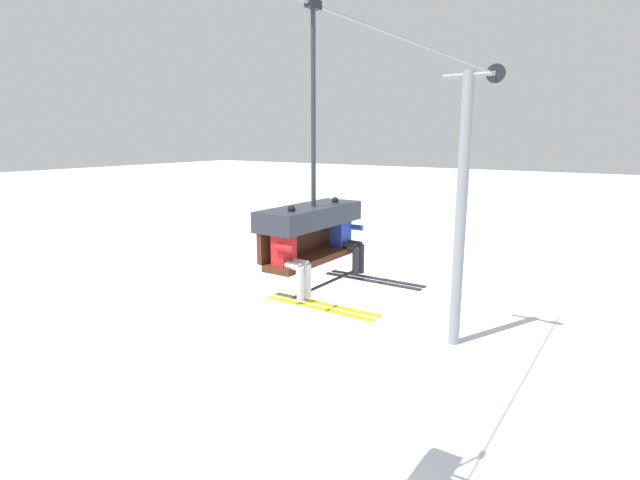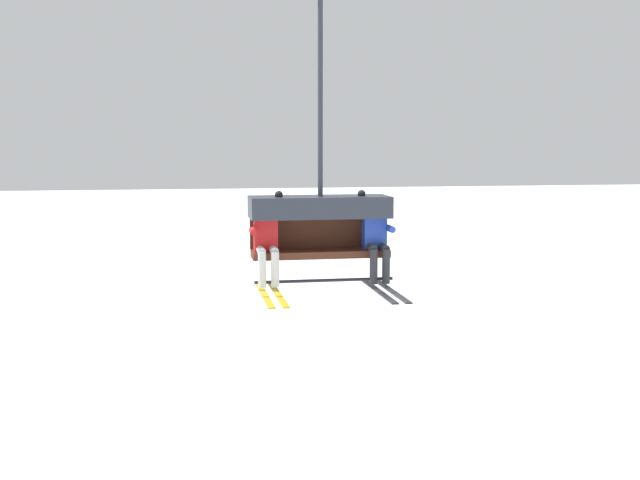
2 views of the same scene
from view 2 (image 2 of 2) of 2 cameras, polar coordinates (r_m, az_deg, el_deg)
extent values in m
cube|color=#512819|center=(11.23, 0.02, -0.96)|extent=(1.92, 0.48, 0.10)
cube|color=#512819|center=(11.47, -0.22, 0.59)|extent=(1.92, 0.08, 0.45)
cube|color=#2D333D|center=(11.22, -0.03, 2.37)|extent=(1.96, 0.68, 0.30)
cylinder|color=black|center=(10.97, 0.31, -2.89)|extent=(1.92, 0.04, 0.04)
cylinder|color=#2D333D|center=(11.14, 0.02, 10.34)|extent=(0.07, 0.07, 2.81)
cube|color=red|center=(11.07, -3.89, 0.52)|extent=(0.32, 0.22, 0.52)
sphere|color=silver|center=(11.03, -3.91, 2.37)|extent=(0.22, 0.22, 0.22)
ellipsoid|color=black|center=(10.93, -3.85, 2.33)|extent=(0.17, 0.04, 0.08)
cylinder|color=silver|center=(10.92, -4.25, -0.73)|extent=(0.11, 0.34, 0.11)
cylinder|color=silver|center=(10.94, -3.33, -0.71)|extent=(0.11, 0.34, 0.11)
cylinder|color=silver|center=(10.79, -4.14, -2.12)|extent=(0.11, 0.11, 0.48)
cylinder|color=silver|center=(10.80, -3.21, -2.10)|extent=(0.11, 0.11, 0.48)
cube|color=gold|center=(10.55, -3.96, -3.93)|extent=(0.09, 1.70, 0.02)
cube|color=gold|center=(10.56, -3.01, -3.90)|extent=(0.09, 1.70, 0.02)
cylinder|color=red|center=(10.90, -4.79, 0.62)|extent=(0.09, 0.30, 0.09)
cylinder|color=red|center=(11.05, -2.94, 2.34)|extent=(0.09, 0.09, 0.30)
sphere|color=black|center=(11.04, -2.95, 3.22)|extent=(0.11, 0.11, 0.11)
cube|color=#2847B7|center=(11.33, 3.88, 0.68)|extent=(0.32, 0.22, 0.52)
sphere|color=maroon|center=(11.30, 3.89, 2.49)|extent=(0.22, 0.22, 0.22)
ellipsoid|color=black|center=(11.20, 4.02, 2.44)|extent=(0.17, 0.04, 0.08)
cylinder|color=#2D2D33|center=(11.18, 3.64, -0.55)|extent=(0.11, 0.34, 0.11)
cylinder|color=#2D2D33|center=(11.22, 4.51, -0.53)|extent=(0.11, 0.34, 0.11)
cylinder|color=#2D2D33|center=(11.05, 3.84, -1.90)|extent=(0.11, 0.11, 0.48)
cylinder|color=#2D2D33|center=(11.09, 4.72, -1.87)|extent=(0.11, 0.11, 0.48)
cube|color=#232328|center=(10.81, 4.20, -3.66)|extent=(0.09, 1.70, 0.02)
cube|color=#232328|center=(10.86, 5.10, -3.62)|extent=(0.09, 1.70, 0.02)
cylinder|color=#2847B7|center=(11.26, 2.97, 2.43)|extent=(0.09, 0.09, 0.30)
sphere|color=black|center=(11.24, 2.97, 3.29)|extent=(0.11, 0.11, 0.11)
cylinder|color=#2847B7|center=(11.23, 4.99, 0.81)|extent=(0.09, 0.30, 0.09)
camera|label=1|loc=(7.94, -42.77, 7.21)|focal=28.00mm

